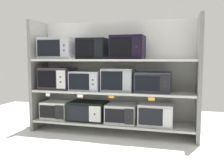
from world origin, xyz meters
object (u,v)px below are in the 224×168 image
microwave_0 (57,110)px  microwave_2 (122,113)px  microwave_3 (156,114)px  microwave_9 (93,49)px  microwave_1 (88,111)px  microwave_7 (153,82)px  microwave_4 (58,78)px  microwave_8 (59,49)px  microwave_6 (119,80)px  microwave_5 (87,81)px  microwave_10 (128,47)px

microwave_0 → microwave_2: bearing=0.0°
microwave_3 → microwave_9: 1.33m
microwave_1 → microwave_7: 1.09m
microwave_0 → microwave_3: bearing=-0.0°
microwave_4 → microwave_8: bearing=-0.0°
microwave_2 → microwave_6: size_ratio=0.97×
microwave_2 → microwave_6: 0.50m
microwave_0 → microwave_1: microwave_1 is taller
microwave_0 → microwave_9: 1.13m
microwave_4 → microwave_9: bearing=-0.0°
microwave_3 → microwave_4: 1.61m
microwave_5 → microwave_9: size_ratio=1.06×
microwave_2 → microwave_3: 0.50m
microwave_7 → microwave_9: (-0.90, -0.00, 0.48)m
microwave_4 → microwave_6: bearing=-0.0°
microwave_5 → microwave_2: bearing=0.0°
microwave_2 → microwave_6: (-0.05, -0.00, 0.49)m
microwave_6 → microwave_8: 1.06m
microwave_0 → microwave_3: (1.56, -0.00, 0.02)m
microwave_8 → microwave_10: (1.09, -0.00, 0.00)m
microwave_2 → microwave_0: bearing=-180.0°
microwave_5 → microwave_9: bearing=0.0°
microwave_7 → microwave_10: (-0.37, -0.00, 0.49)m
microwave_2 → microwave_4: size_ratio=0.91×
microwave_4 → microwave_2: bearing=0.0°
microwave_0 → microwave_1: 0.53m
microwave_6 → microwave_7: microwave_6 is taller
microwave_0 → microwave_5: bearing=-0.0°
microwave_2 → microwave_7: 0.65m
microwave_0 → microwave_8: (0.05, -0.00, 0.96)m
microwave_0 → microwave_4: (0.03, -0.00, 0.50)m
microwave_2 → microwave_4: (-1.04, -0.00, 0.50)m
microwave_2 → microwave_4: 1.15m
microwave_1 → microwave_3: microwave_3 is taller
microwave_6 → microwave_7: size_ratio=0.92×
microwave_5 → microwave_9: 0.48m
microwave_5 → microwave_10: (0.62, 0.00, 0.49)m
microwave_2 → microwave_8: 1.39m
microwave_2 → microwave_7: size_ratio=0.90×
microwave_1 → microwave_6: bearing=-0.0°
microwave_8 → microwave_9: (0.56, -0.00, -0.01)m
microwave_4 → microwave_7: bearing=0.0°
microwave_3 → microwave_8: (-1.51, 0.00, 0.94)m
microwave_5 → microwave_1: bearing=1.8°
microwave_3 → microwave_9: bearing=-180.0°
microwave_2 → microwave_10: microwave_10 is taller
microwave_3 → microwave_6: bearing=-180.0°
microwave_1 → microwave_9: microwave_9 is taller
microwave_1 → microwave_4: 0.70m
microwave_6 → microwave_7: bearing=0.0°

